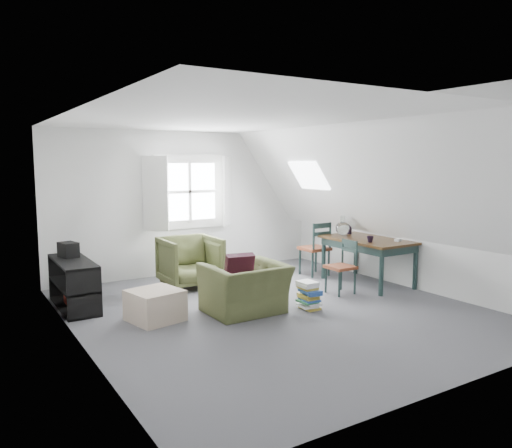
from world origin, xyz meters
TOP-DOWN VIEW (x-y plane):
  - floor at (0.00, 0.00)m, footprint 5.50×5.50m
  - ceiling at (0.00, 0.00)m, footprint 5.50×5.50m
  - wall_back at (0.00, 2.75)m, footprint 5.00×0.00m
  - wall_front at (0.00, -2.75)m, footprint 5.00×0.00m
  - wall_left at (-2.50, 0.00)m, footprint 0.00×5.50m
  - wall_right at (2.50, 0.00)m, footprint 0.00×5.50m
  - slope_left at (-1.55, 0.00)m, footprint 3.19×5.50m
  - slope_right at (1.55, 0.00)m, footprint 3.19×5.50m
  - dormer_window at (0.00, 2.68)m, footprint 1.71×0.35m
  - skylight at (1.55, 1.30)m, footprint 0.35×0.75m
  - armchair_near at (-0.40, 0.11)m, footprint 1.01×0.89m
  - armchair_far at (-0.42, 1.79)m, footprint 0.87×0.89m
  - throw_pillow at (-0.40, 0.26)m, footprint 0.41×0.28m
  - ottoman at (-1.52, 0.43)m, footprint 0.69×0.69m
  - dining_table at (2.10, 0.43)m, footprint 0.89×1.49m
  - demijohn at (1.95, 0.88)m, footprint 0.23×0.23m
  - vase_twigs at (2.20, 0.98)m, footprint 0.08×0.09m
  - cup at (1.85, 0.13)m, footprint 0.12×0.12m
  - paper_box at (2.30, -0.02)m, footprint 0.12×0.10m
  - dining_chair_far at (1.75, 1.34)m, footprint 0.44×0.44m
  - dining_chair_near at (1.35, 0.20)m, footprint 0.38×0.38m
  - media_shelf at (-2.25, 1.51)m, footprint 0.43×1.28m
  - electronics_box at (-2.25, 1.80)m, footprint 0.26×0.32m
  - magazine_stack at (0.42, -0.19)m, footprint 0.28×0.33m

SIDE VIEW (x-z plane):
  - floor at x=0.00m, z-range 0.00..0.00m
  - armchair_near at x=-0.40m, z-range -0.33..0.33m
  - armchair_far at x=-0.42m, z-range -0.40..0.40m
  - magazine_stack at x=0.42m, z-range 0.00..0.38m
  - ottoman at x=-1.52m, z-range 0.00..0.39m
  - media_shelf at x=-2.25m, z-range -0.03..0.62m
  - dining_chair_near at x=1.35m, z-range 0.02..0.82m
  - dining_chair_far at x=1.75m, z-range 0.02..0.96m
  - throw_pillow at x=-0.40m, z-range 0.38..0.78m
  - dining_table at x=2.10m, z-range 0.27..1.02m
  - cup at x=1.85m, z-range 0.69..0.79m
  - electronics_box at x=-2.25m, z-range 0.64..0.86m
  - paper_box at x=2.30m, z-range 0.74..0.78m
  - demijohn at x=1.95m, z-range 0.71..1.04m
  - vase_twigs at x=2.20m, z-range 0.57..1.19m
  - wall_back at x=0.00m, z-range -1.25..3.75m
  - wall_front at x=0.00m, z-range -1.25..3.75m
  - wall_left at x=-2.50m, z-range -1.50..4.00m
  - wall_right at x=2.50m, z-range -1.50..4.00m
  - dormer_window at x=0.00m, z-range 0.80..2.10m
  - skylight at x=1.55m, z-range 1.51..1.98m
  - slope_left at x=-1.55m, z-range -0.47..4.02m
  - slope_right at x=1.55m, z-range -0.47..4.02m
  - ceiling at x=0.00m, z-range 2.50..2.50m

